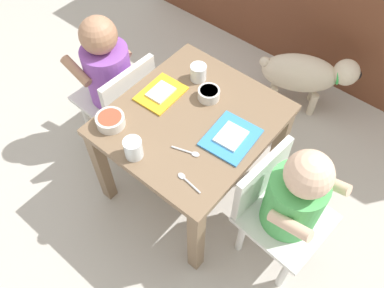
{
  "coord_description": "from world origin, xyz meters",
  "views": [
    {
      "loc": [
        0.57,
        -0.69,
        1.52
      ],
      "look_at": [
        0.0,
        0.0,
        0.29
      ],
      "focal_mm": 37.03,
      "sensor_mm": 36.0,
      "label": 1
    }
  ],
  "objects_px": {
    "seated_child_left": "(109,73)",
    "food_tray_right": "(231,137)",
    "spoon_by_left_tray": "(187,181)",
    "food_tray_left": "(161,93)",
    "spoon_by_right_tray": "(188,152)",
    "water_cup_right": "(198,73)",
    "cereal_bowl_right_side": "(110,120)",
    "water_cup_left": "(133,149)",
    "dog": "(306,74)",
    "dining_table": "(192,131)",
    "cereal_bowl_left_side": "(209,94)",
    "seated_child_right": "(292,198)"
  },
  "relations": [
    {
      "from": "seated_child_left",
      "to": "food_tray_right",
      "type": "distance_m",
      "value": 0.59
    },
    {
      "from": "food_tray_right",
      "to": "seated_child_left",
      "type": "bearing_deg",
      "value": -178.26
    },
    {
      "from": "spoon_by_left_tray",
      "to": "seated_child_left",
      "type": "bearing_deg",
      "value": 160.59
    },
    {
      "from": "food_tray_left",
      "to": "spoon_by_right_tray",
      "type": "relative_size",
      "value": 1.79
    },
    {
      "from": "spoon_by_left_tray",
      "to": "water_cup_right",
      "type": "bearing_deg",
      "value": 124.65
    },
    {
      "from": "food_tray_left",
      "to": "food_tray_right",
      "type": "bearing_deg",
      "value": 0.0
    },
    {
      "from": "food_tray_right",
      "to": "cereal_bowl_right_side",
      "type": "relative_size",
      "value": 1.91
    },
    {
      "from": "seated_child_left",
      "to": "spoon_by_right_tray",
      "type": "relative_size",
      "value": 6.64
    },
    {
      "from": "food_tray_left",
      "to": "cereal_bowl_right_side",
      "type": "bearing_deg",
      "value": -99.93
    },
    {
      "from": "water_cup_right",
      "to": "spoon_by_right_tray",
      "type": "height_order",
      "value": "water_cup_right"
    },
    {
      "from": "seated_child_left",
      "to": "spoon_by_right_tray",
      "type": "distance_m",
      "value": 0.53
    },
    {
      "from": "cereal_bowl_right_side",
      "to": "seated_child_left",
      "type": "bearing_deg",
      "value": 139.87
    },
    {
      "from": "cereal_bowl_right_side",
      "to": "water_cup_left",
      "type": "bearing_deg",
      "value": -15.02
    },
    {
      "from": "dog",
      "to": "cereal_bowl_right_side",
      "type": "height_order",
      "value": "cereal_bowl_right_side"
    },
    {
      "from": "food_tray_right",
      "to": "spoon_by_left_tray",
      "type": "xyz_separation_m",
      "value": [
        -0.01,
        -0.22,
        -0.0
      ]
    },
    {
      "from": "dining_table",
      "to": "water_cup_left",
      "type": "bearing_deg",
      "value": -100.23
    },
    {
      "from": "dining_table",
      "to": "cereal_bowl_left_side",
      "type": "distance_m",
      "value": 0.15
    },
    {
      "from": "food_tray_right",
      "to": "dining_table",
      "type": "bearing_deg",
      "value": -175.14
    },
    {
      "from": "dining_table",
      "to": "seated_child_right",
      "type": "bearing_deg",
      "value": -2.51
    },
    {
      "from": "food_tray_left",
      "to": "cereal_bowl_right_side",
      "type": "relative_size",
      "value": 1.75
    },
    {
      "from": "dog",
      "to": "cereal_bowl_left_side",
      "type": "xyz_separation_m",
      "value": [
        -0.13,
        -0.59,
        0.26
      ]
    },
    {
      "from": "water_cup_right",
      "to": "spoon_by_left_tray",
      "type": "distance_m",
      "value": 0.46
    },
    {
      "from": "seated_child_left",
      "to": "dog",
      "type": "distance_m",
      "value": 0.92
    },
    {
      "from": "spoon_by_right_tray",
      "to": "dining_table",
      "type": "bearing_deg",
      "value": 125.05
    },
    {
      "from": "food_tray_right",
      "to": "spoon_by_right_tray",
      "type": "bearing_deg",
      "value": -118.18
    },
    {
      "from": "water_cup_left",
      "to": "water_cup_right",
      "type": "height_order",
      "value": "water_cup_left"
    },
    {
      "from": "water_cup_left",
      "to": "food_tray_left",
      "type": "bearing_deg",
      "value": 114.29
    },
    {
      "from": "seated_child_left",
      "to": "dog",
      "type": "xyz_separation_m",
      "value": [
        0.54,
        0.71,
        -0.19
      ]
    },
    {
      "from": "food_tray_right",
      "to": "water_cup_left",
      "type": "height_order",
      "value": "water_cup_left"
    },
    {
      "from": "dog",
      "to": "food_tray_left",
      "type": "bearing_deg",
      "value": -111.41
    },
    {
      "from": "water_cup_left",
      "to": "spoon_by_right_tray",
      "type": "distance_m",
      "value": 0.18
    },
    {
      "from": "dog",
      "to": "dining_table",
      "type": "bearing_deg",
      "value": -99.01
    },
    {
      "from": "seated_child_right",
      "to": "food_tray_left",
      "type": "xyz_separation_m",
      "value": [
        -0.59,
        0.03,
        0.06
      ]
    },
    {
      "from": "seated_child_left",
      "to": "food_tray_right",
      "type": "relative_size",
      "value": 3.4
    },
    {
      "from": "dining_table",
      "to": "cereal_bowl_left_side",
      "type": "bearing_deg",
      "value": 97.04
    },
    {
      "from": "spoon_by_left_tray",
      "to": "spoon_by_right_tray",
      "type": "height_order",
      "value": "same"
    },
    {
      "from": "water_cup_left",
      "to": "spoon_by_left_tray",
      "type": "distance_m",
      "value": 0.2
    },
    {
      "from": "food_tray_right",
      "to": "cereal_bowl_left_side",
      "type": "relative_size",
      "value": 2.39
    },
    {
      "from": "food_tray_left",
      "to": "water_cup_left",
      "type": "xyz_separation_m",
      "value": [
        0.12,
        -0.26,
        0.03
      ]
    },
    {
      "from": "food_tray_left",
      "to": "spoon_by_right_tray",
      "type": "xyz_separation_m",
      "value": [
        0.25,
        -0.14,
        -0.0
      ]
    },
    {
      "from": "seated_child_left",
      "to": "spoon_by_right_tray",
      "type": "bearing_deg",
      "value": -12.92
    },
    {
      "from": "dining_table",
      "to": "dog",
      "type": "height_order",
      "value": "dining_table"
    },
    {
      "from": "dining_table",
      "to": "cereal_bowl_right_side",
      "type": "relative_size",
      "value": 5.91
    },
    {
      "from": "dog",
      "to": "food_tray_left",
      "type": "distance_m",
      "value": 0.78
    },
    {
      "from": "food_tray_left",
      "to": "cereal_bowl_left_side",
      "type": "xyz_separation_m",
      "value": [
        0.15,
        0.1,
        0.02
      ]
    },
    {
      "from": "spoon_by_right_tray",
      "to": "water_cup_right",
      "type": "bearing_deg",
      "value": 123.69
    },
    {
      "from": "seated_child_left",
      "to": "water_cup_left",
      "type": "xyz_separation_m",
      "value": [
        0.39,
        -0.24,
        0.08
      ]
    },
    {
      "from": "cereal_bowl_left_side",
      "to": "spoon_by_left_tray",
      "type": "xyz_separation_m",
      "value": [
        0.17,
        -0.32,
        -0.02
      ]
    },
    {
      "from": "food_tray_left",
      "to": "spoon_by_right_tray",
      "type": "height_order",
      "value": "food_tray_left"
    },
    {
      "from": "dining_table",
      "to": "cereal_bowl_right_side",
      "type": "xyz_separation_m",
      "value": [
        -0.2,
        -0.2,
        0.1
      ]
    }
  ]
}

